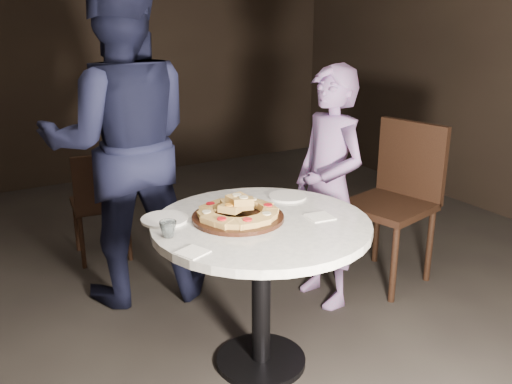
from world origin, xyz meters
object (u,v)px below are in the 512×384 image
focaccia_pile (238,210)px  chair_far (101,199)px  diner_teal (329,188)px  chair_right (398,191)px  diner_navy (122,144)px  table (261,249)px  water_glass (168,229)px  serving_board (238,217)px

focaccia_pile → chair_far: size_ratio=0.49×
focaccia_pile → diner_teal: bearing=21.8°
chair_right → diner_teal: bearing=-101.0°
focaccia_pile → diner_navy: diner_navy is taller
table → diner_navy: (-0.32, 1.06, 0.33)m
chair_right → focaccia_pile: bearing=-89.6°
water_glass → diner_teal: size_ratio=0.05×
serving_board → chair_right: (1.35, 0.34, -0.19)m
chair_far → chair_right: bearing=149.8°
diner_teal → focaccia_pile: bearing=-69.8°
focaccia_pile → diner_navy: size_ratio=0.20×
chair_right → chair_far: bearing=-140.5°
serving_board → water_glass: (-0.36, -0.03, 0.03)m
chair_far → table: bearing=108.3°
table → focaccia_pile: focaccia_pile is taller
serving_board → water_glass: size_ratio=5.68×
table → chair_far: 1.66m
table → diner_teal: 0.80m
water_glass → chair_right: 1.77m
chair_far → chair_right: chair_right is taller
diner_teal → table: bearing=-62.2°
diner_navy → diner_teal: 1.23m
serving_board → chair_right: chair_right is taller
serving_board → water_glass: bearing=-174.9°
diner_navy → diner_teal: size_ratio=1.35×
diner_teal → water_glass: bearing=-74.8°
focaccia_pile → water_glass: focaccia_pile is taller
chair_far → diner_teal: diner_teal is taller
water_glass → diner_teal: diner_teal is taller
table → diner_navy: size_ratio=0.61×
diner_teal → serving_board: bearing=-69.7°
chair_far → diner_navy: (0.01, -0.56, 0.50)m
chair_far → diner_navy: diner_navy is taller
table → serving_board: (-0.08, 0.08, 0.15)m
serving_board → diner_navy: (-0.23, 0.98, 0.18)m
serving_board → table: bearing=-43.3°
table → water_glass: (-0.44, 0.05, 0.18)m
chair_far → serving_board: bearing=105.9°
table → water_glass: 0.48m
focaccia_pile → chair_right: 1.41m
table → chair_far: (-0.33, 1.62, -0.17)m
serving_board → diner_teal: (0.77, 0.31, -0.07)m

